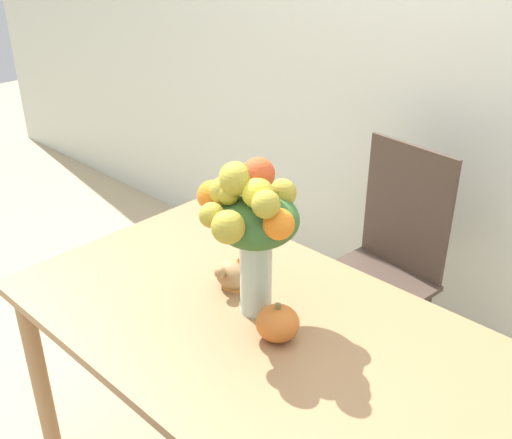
# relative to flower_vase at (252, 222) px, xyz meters

# --- Properties ---
(wall_back) EXTENTS (8.00, 0.06, 2.70)m
(wall_back) POSITION_rel_flower_vase_xyz_m (0.05, 1.25, 0.32)
(wall_back) COLOR silver
(wall_back) RESTS_ON ground_plane
(dining_table) EXTENTS (1.50, 0.86, 0.74)m
(dining_table) POSITION_rel_flower_vase_xyz_m (0.05, -0.03, -0.39)
(dining_table) COLOR #9E754C
(dining_table) RESTS_ON ground_plane
(flower_vase) EXTENTS (0.33, 0.30, 0.47)m
(flower_vase) POSITION_rel_flower_vase_xyz_m (0.00, 0.00, 0.00)
(flower_vase) COLOR #B2CCBC
(flower_vase) RESTS_ON dining_table
(pumpkin) EXTENTS (0.12, 0.12, 0.11)m
(pumpkin) POSITION_rel_flower_vase_xyz_m (0.13, -0.04, -0.25)
(pumpkin) COLOR orange
(pumpkin) RESTS_ON dining_table
(turkey_figurine) EXTENTS (0.11, 0.15, 0.09)m
(turkey_figurine) POSITION_rel_flower_vase_xyz_m (-0.14, 0.06, -0.25)
(turkey_figurine) COLOR #A87A4C
(turkey_figurine) RESTS_ON dining_table
(dining_chair_near_window) EXTENTS (0.46, 0.46, 0.99)m
(dining_chair_near_window) POSITION_rel_flower_vase_xyz_m (-0.06, 0.80, -0.52)
(dining_chair_near_window) COLOR #47382D
(dining_chair_near_window) RESTS_ON ground_plane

